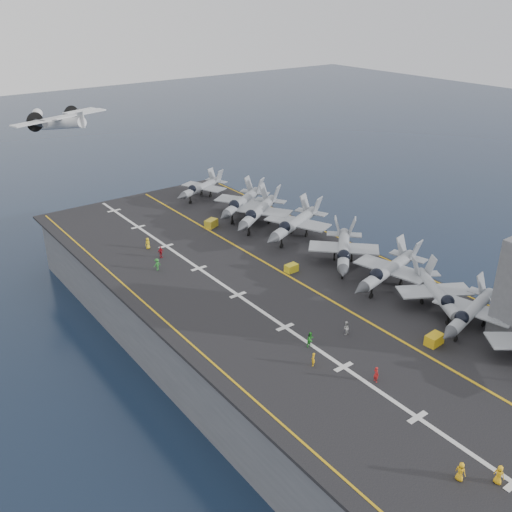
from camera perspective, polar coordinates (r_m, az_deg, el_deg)
ground at (r=84.96m, az=1.63°, el=-8.89°), size 500.00×500.00×0.00m
hull at (r=82.27m, az=1.67°, el=-6.00°), size 36.00×90.00×10.00m
flight_deck at (r=79.71m, az=1.72°, el=-2.80°), size 38.00×92.00×0.40m
foul_line at (r=81.30m, az=3.38°, el=-2.07°), size 0.35×90.00×0.02m
landing_centerline at (r=76.46m, az=-1.83°, el=-3.91°), size 0.50×90.00×0.02m
deck_edge_port at (r=71.65m, az=-9.10°, el=-6.41°), size 0.25×90.00×0.02m
deck_edge_stbd at (r=91.12m, az=10.90°, el=0.62°), size 0.25×90.00×0.02m
fighter_jet_1 at (r=72.93m, az=20.78°, el=-5.08°), size 15.69×12.15×4.86m
fighter_jet_2 at (r=75.68m, az=17.66°, el=-3.44°), size 15.15×16.83×4.87m
fighter_jet_3 at (r=79.46m, az=13.13°, el=-1.28°), size 17.22×13.37×5.32m
fighter_jet_4 at (r=84.41m, az=8.77°, el=0.74°), size 18.26×18.23×5.37m
fighter_jet_5 at (r=92.88m, az=3.92°, el=3.37°), size 18.91×16.00×5.57m
fighter_jet_6 at (r=97.68m, az=0.25°, el=4.56°), size 19.48×17.80×5.63m
fighter_jet_7 at (r=102.44m, az=-1.39°, el=5.50°), size 18.93×17.12×5.48m
fighter_jet_8 at (r=112.15m, az=-5.48°, el=6.91°), size 15.55×13.08×4.59m
tow_cart_a at (r=69.23m, az=17.39°, el=-7.98°), size 2.19×1.50×1.26m
tow_cart_b at (r=82.59m, az=3.56°, el=-1.20°), size 1.91×1.30×1.12m
tow_cart_c at (r=98.30m, az=-4.50°, el=3.28°), size 2.63×2.22×1.34m
crew_0 at (r=53.18m, az=19.77°, el=-19.63°), size 0.86×1.18×1.83m
crew_1 at (r=62.97m, az=5.74°, el=-10.24°), size 1.11×1.13×1.59m
crew_2 at (r=65.93m, az=5.48°, el=-8.29°), size 1.20×0.89×1.85m
crew_3 at (r=83.93m, az=-9.86°, el=-0.83°), size 1.16×0.84×1.82m
crew_4 at (r=87.76m, az=-9.52°, el=0.38°), size 1.16×0.85×1.81m
crew_5 at (r=91.21m, az=-10.77°, el=1.26°), size 1.22×0.96×1.80m
crew_6 at (r=61.62m, az=11.92°, el=-11.50°), size 0.86×1.17×1.81m
crew_7 at (r=68.64m, az=8.99°, el=-7.12°), size 1.16×0.93×1.69m
transport_plane at (r=122.93m, az=-18.88°, el=12.42°), size 24.41×20.00×4.98m
crew_8 at (r=54.02m, az=23.13°, el=-19.47°), size 0.86×1.18×1.83m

